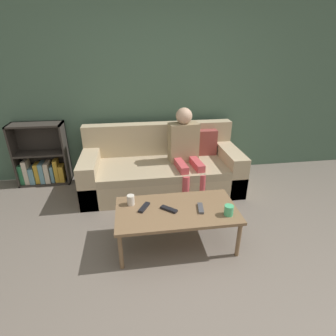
{
  "coord_description": "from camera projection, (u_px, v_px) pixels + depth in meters",
  "views": [
    {
      "loc": [
        -0.46,
        -1.52,
        1.82
      ],
      "look_at": [
        -0.07,
        1.12,
        0.58
      ],
      "focal_mm": 28.0,
      "sensor_mm": 36.0,
      "label": 1
    }
  ],
  "objects": [
    {
      "name": "wall_back",
      "position": [
        161.0,
        87.0,
        3.71
      ],
      "size": [
        12.0,
        0.06,
        2.6
      ],
      "color": "#4C6B56",
      "rests_on": "ground_plane"
    },
    {
      "name": "ground_plane",
      "position": [
        196.0,
        286.0,
        2.19
      ],
      "size": [
        22.0,
        22.0,
        0.0
      ],
      "primitive_type": "plane",
      "color": "#70665B"
    },
    {
      "name": "coffee_table",
      "position": [
        177.0,
        212.0,
        2.53
      ],
      "size": [
        1.16,
        0.61,
        0.4
      ],
      "color": "brown",
      "rests_on": "ground_plane"
    },
    {
      "name": "person_adult",
      "position": [
        185.0,
        145.0,
        3.43
      ],
      "size": [
        0.41,
        0.65,
        1.12
      ],
      "rotation": [
        0.0,
        0.0,
        0.1
      ],
      "color": "#C6474C",
      "rests_on": "ground_plane"
    },
    {
      "name": "tv_remote_1",
      "position": [
        169.0,
        209.0,
        2.49
      ],
      "size": [
        0.16,
        0.15,
        0.02
      ],
      "rotation": [
        0.0,
        0.0,
        0.86
      ],
      "color": "black",
      "rests_on": "coffee_table"
    },
    {
      "name": "tv_remote_0",
      "position": [
        201.0,
        208.0,
        2.51
      ],
      "size": [
        0.07,
        0.18,
        0.02
      ],
      "rotation": [
        0.0,
        0.0,
        -0.16
      ],
      "color": "#47474C",
      "rests_on": "coffee_table"
    },
    {
      "name": "cup_far",
      "position": [
        131.0,
        200.0,
        2.57
      ],
      "size": [
        0.07,
        0.07,
        0.1
      ],
      "color": "silver",
      "rests_on": "coffee_table"
    },
    {
      "name": "couch",
      "position": [
        162.0,
        169.0,
        3.62
      ],
      "size": [
        2.1,
        0.9,
        0.85
      ],
      "color": "tan",
      "rests_on": "ground_plane"
    },
    {
      "name": "tv_remote_2",
      "position": [
        144.0,
        207.0,
        2.52
      ],
      "size": [
        0.12,
        0.17,
        0.02
      ],
      "rotation": [
        0.0,
        0.0,
        -0.51
      ],
      "color": "black",
      "rests_on": "coffee_table"
    },
    {
      "name": "cup_near",
      "position": [
        229.0,
        210.0,
        2.41
      ],
      "size": [
        0.09,
        0.09,
        0.1
      ],
      "color": "#4CB77A",
      "rests_on": "coffee_table"
    },
    {
      "name": "bookshelf",
      "position": [
        42.0,
        161.0,
        3.75
      ],
      "size": [
        0.7,
        0.28,
        0.88
      ],
      "color": "#332D28",
      "rests_on": "ground_plane"
    }
  ]
}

